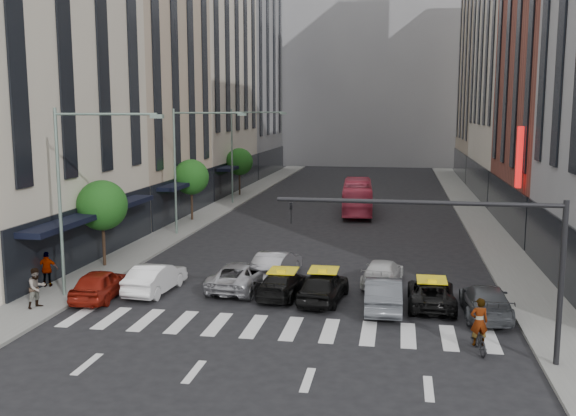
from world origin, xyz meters
The scene contains 34 objects.
ground centered at (0.00, 0.00, 0.00)m, with size 160.00×160.00×0.00m, color black.
sidewalk_left centered at (-11.50, 30.00, 0.07)m, with size 3.00×96.00×0.15m, color slate.
sidewalk_right centered at (11.50, 30.00, 0.07)m, with size 3.00×96.00×0.15m, color slate.
building_left_a centered at (-17.00, 11.00, 14.00)m, with size 8.00×18.00×28.00m, color beige.
building_left_b centered at (-17.00, 28.00, 12.00)m, with size 8.00×16.00×24.00m, color tan.
building_left_c centered at (-17.00, 46.00, 18.00)m, with size 8.00×20.00×36.00m, color beige.
building_left_d centered at (-17.00, 65.00, 15.00)m, with size 8.00×18.00×30.00m, color gray.
building_right_b centered at (17.00, 27.00, 13.00)m, with size 8.00×18.00×26.00m, color brown.
building_right_c centered at (17.00, 46.00, 20.00)m, with size 8.00×20.00×40.00m, color beige.
building_right_d centered at (17.00, 65.00, 14.00)m, with size 8.00×18.00×28.00m, color tan.
building_far centered at (0.00, 85.00, 18.00)m, with size 30.00×10.00×36.00m, color gray.
tree_near centered at (-11.80, 10.00, 3.65)m, with size 2.88×2.88×4.95m.
tree_mid centered at (-11.80, 26.00, 3.65)m, with size 2.88×2.88×4.95m.
tree_far centered at (-11.80, 42.00, 3.65)m, with size 2.88×2.88×4.95m.
streetlamp_near centered at (-10.04, 4.00, 5.90)m, with size 5.38×0.25×9.00m.
streetlamp_mid centered at (-10.04, 20.00, 5.90)m, with size 5.38×0.25×9.00m.
streetlamp_far centered at (-10.04, 36.00, 5.90)m, with size 5.38×0.25×9.00m.
traffic_signal centered at (7.69, -1.00, 4.47)m, with size 10.10×0.20×6.00m.
liberty_sign centered at (12.60, 20.00, 6.00)m, with size 0.30×0.70×4.00m.
car_red centered at (-9.20, 4.12, 0.74)m, with size 1.74×4.32×1.47m, color maroon.
car_white_front centered at (-7.00, 5.69, 0.74)m, with size 1.56×4.48×1.48m, color white.
car_silver centered at (-2.90, 6.96, 0.71)m, with size 2.36×5.11×1.42m, color #A1A1A6.
taxi_left centered at (-0.58, 6.06, 0.64)m, with size 1.79×4.41×1.28m, color black.
taxi_center centered at (1.47, 5.53, 0.76)m, with size 1.80×4.48×1.53m, color black.
car_grey_mid centered at (4.30, 4.74, 0.77)m, with size 1.63×4.66×1.54m, color #484B51.
taxi_right centered at (6.48, 5.57, 0.64)m, with size 2.11×4.59×1.27m, color black.
car_grey_curb centered at (8.78, 4.55, 0.71)m, with size 1.99×4.89×1.42m, color #3C3F43.
car_row2_left centered at (-1.55, 9.31, 0.77)m, with size 1.63×4.69×1.54m, color gray.
car_row2_right centered at (4.15, 9.06, 0.66)m, with size 1.85×4.56×1.32m, color silver.
bus centered at (1.31, 32.53, 1.46)m, with size 2.45×10.46×2.91m, color #D43E5B.
motorcycle centered at (7.97, 0.16, 0.49)m, with size 0.65×1.86×0.98m, color black.
rider centered at (7.97, 0.16, 1.90)m, with size 0.67×0.44×1.84m, color gray.
pedestrian_near centered at (-11.18, 1.93, 1.07)m, with size 0.89×0.70×1.84m, color gray.
pedestrian_far centered at (-12.60, 5.25, 1.05)m, with size 1.06×0.44×1.81m, color gray.
Camera 1 is at (4.85, -23.84, 9.01)m, focal length 40.00 mm.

